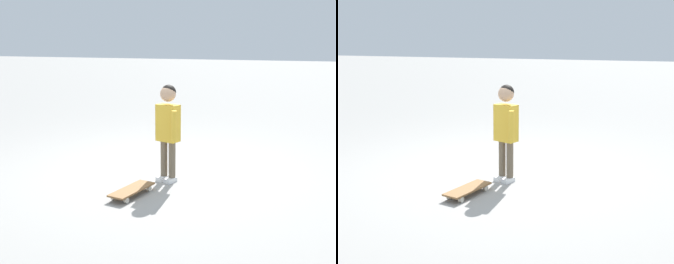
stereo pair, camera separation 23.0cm
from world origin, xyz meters
TOP-DOWN VIEW (x-y plane):
  - ground_plane at (0.00, 0.00)m, footprint 50.00×50.00m
  - child_person at (-0.23, 0.20)m, footprint 0.30×0.31m
  - skateboard at (-0.03, 0.76)m, footprint 0.31×0.60m

SIDE VIEW (x-z plane):
  - ground_plane at x=0.00m, z-range 0.00..0.00m
  - skateboard at x=-0.03m, z-range 0.02..0.10m
  - child_person at x=-0.23m, z-range 0.13..1.19m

